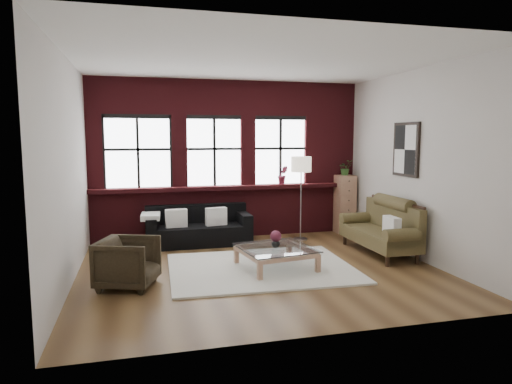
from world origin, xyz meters
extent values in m
plane|color=#54391E|center=(0.00, 0.00, 0.00)|extent=(5.50, 5.50, 0.00)
plane|color=white|center=(0.00, 0.00, 3.20)|extent=(5.50, 5.50, 0.00)
plane|color=beige|center=(0.00, 2.50, 1.60)|extent=(5.50, 0.00, 5.50)
plane|color=beige|center=(0.00, -2.50, 1.60)|extent=(5.50, 0.00, 5.50)
plane|color=beige|center=(-2.75, 0.00, 1.60)|extent=(0.00, 5.00, 5.00)
plane|color=beige|center=(2.75, 0.00, 1.60)|extent=(0.00, 5.00, 5.00)
cube|color=#4E1217|center=(0.00, 2.35, 1.04)|extent=(5.50, 0.30, 0.08)
cube|color=silver|center=(0.03, 0.00, 0.02)|extent=(2.93, 2.34, 0.03)
cube|color=white|center=(-1.14, 1.80, 0.55)|extent=(0.41, 0.17, 0.34)
cube|color=white|center=(-0.38, 1.80, 0.55)|extent=(0.42, 0.20, 0.34)
cube|color=white|center=(2.22, -0.15, 0.59)|extent=(0.15, 0.39, 0.34)
imported|color=black|center=(-1.98, -0.38, 0.34)|extent=(0.96, 0.95, 0.69)
imported|color=#B2B2B2|center=(0.25, -0.06, 0.42)|extent=(0.14, 0.14, 0.14)
sphere|color=maroon|center=(0.25, -0.06, 0.53)|extent=(0.18, 0.18, 0.18)
cube|color=#A8785B|center=(2.50, 2.22, 0.62)|extent=(0.38, 0.38, 1.25)
imported|color=#2D5923|center=(2.50, 2.22, 1.41)|extent=(0.31, 0.27, 0.33)
imported|color=maroon|center=(1.12, 2.32, 1.28)|extent=(0.23, 0.19, 0.39)
camera|label=1|loc=(-1.79, -6.75, 2.08)|focal=32.00mm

